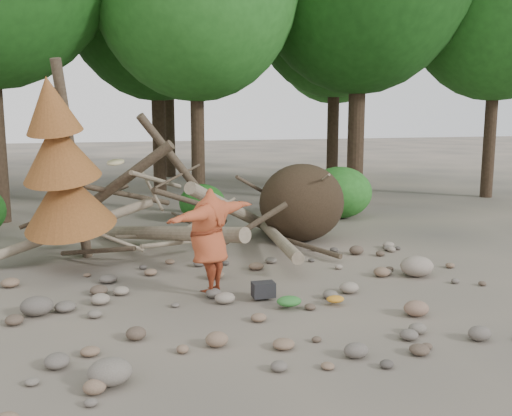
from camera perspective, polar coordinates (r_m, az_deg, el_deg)
name	(u,v)px	position (r m, az deg, el deg)	size (l,w,h in m)	color
ground	(258,303)	(9.93, 0.20, -9.49)	(120.00, 120.00, 0.00)	#514C44
deadfall_pile	(281,206)	(14.25, 2.56, 0.24)	(8.55, 5.24, 3.30)	#332619
dead_conifer	(62,168)	(12.34, -18.83, 3.77)	(2.06, 2.16, 4.35)	#4C3F30
bush_mid	(202,203)	(17.34, -5.40, 0.54)	(1.40, 1.40, 1.12)	#21641D
bush_right	(340,192)	(17.96, 8.36, 1.56)	(2.00, 2.00, 1.60)	#2B7725
frisbee_thrower	(209,240)	(10.09, -4.70, -3.24)	(2.84, 1.90, 2.45)	#A14224
backpack	(263,293)	(10.04, 0.74, -8.48)	(0.39, 0.26, 0.26)	black
cloth_green	(289,304)	(9.65, 3.33, -9.57)	(0.42, 0.35, 0.16)	#2B6B2B
cloth_orange	(335,302)	(9.90, 7.93, -9.29)	(0.31, 0.25, 0.11)	#B7751F
boulder_front_left	(110,372)	(7.31, -14.42, -15.58)	(0.53, 0.48, 0.32)	#6B6359
boulder_front_right	(416,308)	(9.65, 15.74, -9.64)	(0.41, 0.37, 0.25)	#826351
boulder_mid_right	(417,266)	(11.91, 15.78, -5.62)	(0.67, 0.61, 0.40)	gray
boulder_mid_left	(37,306)	(9.96, -21.07, -9.13)	(0.52, 0.47, 0.31)	#59524B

